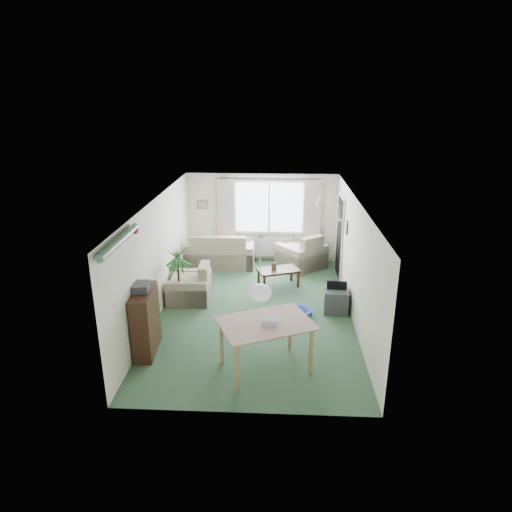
{
  "coord_description": "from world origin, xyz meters",
  "views": [
    {
      "loc": [
        0.47,
        -8.69,
        4.36
      ],
      "look_at": [
        0.0,
        0.3,
        1.15
      ],
      "focal_mm": 32.0,
      "sensor_mm": 36.0,
      "label": 1
    }
  ],
  "objects_px": {
    "coffee_table": "(278,278)",
    "bookshelf": "(146,322)",
    "sofa": "(220,249)",
    "armchair_left": "(189,282)",
    "tv_cube": "(336,300)",
    "dining_table": "(266,346)",
    "pet_bed": "(299,312)",
    "armchair_corner": "(301,250)",
    "houseplant": "(179,276)"
  },
  "relations": [
    {
      "from": "bookshelf",
      "to": "tv_cube",
      "type": "relative_size",
      "value": 2.15
    },
    {
      "from": "pet_bed",
      "to": "armchair_corner",
      "type": "bearing_deg",
      "value": 86.96
    },
    {
      "from": "houseplant",
      "to": "tv_cube",
      "type": "height_order",
      "value": "houseplant"
    },
    {
      "from": "coffee_table",
      "to": "pet_bed",
      "type": "bearing_deg",
      "value": -73.13
    },
    {
      "from": "bookshelf",
      "to": "dining_table",
      "type": "xyz_separation_m",
      "value": [
        2.13,
        -0.46,
        -0.16
      ]
    },
    {
      "from": "armchair_corner",
      "to": "pet_bed",
      "type": "xyz_separation_m",
      "value": [
        -0.15,
        -2.8,
        -0.41
      ]
    },
    {
      "from": "armchair_corner",
      "to": "tv_cube",
      "type": "bearing_deg",
      "value": 65.16
    },
    {
      "from": "armchair_corner",
      "to": "pet_bed",
      "type": "relative_size",
      "value": 1.95
    },
    {
      "from": "pet_bed",
      "to": "houseplant",
      "type": "bearing_deg",
      "value": 173.81
    },
    {
      "from": "coffee_table",
      "to": "dining_table",
      "type": "bearing_deg",
      "value": -93.08
    },
    {
      "from": "sofa",
      "to": "tv_cube",
      "type": "distance_m",
      "value": 3.83
    },
    {
      "from": "coffee_table",
      "to": "pet_bed",
      "type": "distance_m",
      "value": 1.55
    },
    {
      "from": "armchair_corner",
      "to": "pet_bed",
      "type": "height_order",
      "value": "armchair_corner"
    },
    {
      "from": "armchair_left",
      "to": "dining_table",
      "type": "relative_size",
      "value": 0.69
    },
    {
      "from": "coffee_table",
      "to": "tv_cube",
      "type": "xyz_separation_m",
      "value": [
        1.22,
        -1.27,
        0.03
      ]
    },
    {
      "from": "sofa",
      "to": "armchair_left",
      "type": "distance_m",
      "value": 2.25
    },
    {
      "from": "coffee_table",
      "to": "pet_bed",
      "type": "xyz_separation_m",
      "value": [
        0.45,
        -1.48,
        -0.16
      ]
    },
    {
      "from": "armchair_left",
      "to": "sofa",
      "type": "bearing_deg",
      "value": 168.19
    },
    {
      "from": "coffee_table",
      "to": "houseplant",
      "type": "bearing_deg",
      "value": -150.55
    },
    {
      "from": "houseplant",
      "to": "pet_bed",
      "type": "xyz_separation_m",
      "value": [
        2.57,
        -0.28,
        -0.65
      ]
    },
    {
      "from": "houseplant",
      "to": "armchair_left",
      "type": "bearing_deg",
      "value": 65.33
    },
    {
      "from": "armchair_corner",
      "to": "coffee_table",
      "type": "distance_m",
      "value": 1.47
    },
    {
      "from": "dining_table",
      "to": "tv_cube",
      "type": "bearing_deg",
      "value": 57.9
    },
    {
      "from": "armchair_left",
      "to": "bookshelf",
      "type": "relative_size",
      "value": 0.81
    },
    {
      "from": "tv_cube",
      "to": "sofa",
      "type": "bearing_deg",
      "value": 141.29
    },
    {
      "from": "coffee_table",
      "to": "sofa",
      "type": "bearing_deg",
      "value": 139.6
    },
    {
      "from": "armchair_corner",
      "to": "dining_table",
      "type": "xyz_separation_m",
      "value": [
        -0.79,
        -4.84,
        -0.04
      ]
    },
    {
      "from": "armchair_left",
      "to": "bookshelf",
      "type": "xyz_separation_m",
      "value": [
        -0.34,
        -2.19,
        0.16
      ]
    },
    {
      "from": "coffee_table",
      "to": "houseplant",
      "type": "relative_size",
      "value": 0.68
    },
    {
      "from": "armchair_left",
      "to": "pet_bed",
      "type": "height_order",
      "value": "armchair_left"
    },
    {
      "from": "dining_table",
      "to": "pet_bed",
      "type": "height_order",
      "value": "dining_table"
    },
    {
      "from": "sofa",
      "to": "armchair_left",
      "type": "xyz_separation_m",
      "value": [
        -0.4,
        -2.21,
        -0.03
      ]
    },
    {
      "from": "sofa",
      "to": "coffee_table",
      "type": "height_order",
      "value": "sofa"
    },
    {
      "from": "armchair_left",
      "to": "houseplant",
      "type": "xyz_separation_m",
      "value": [
        -0.15,
        -0.33,
        0.28
      ]
    },
    {
      "from": "houseplant",
      "to": "dining_table",
      "type": "height_order",
      "value": "houseplant"
    },
    {
      "from": "dining_table",
      "to": "tv_cube",
      "type": "relative_size",
      "value": 2.51
    },
    {
      "from": "houseplant",
      "to": "tv_cube",
      "type": "xyz_separation_m",
      "value": [
        3.35,
        -0.06,
        -0.45
      ]
    },
    {
      "from": "armchair_corner",
      "to": "coffee_table",
      "type": "bearing_deg",
      "value": 27.08
    },
    {
      "from": "sofa",
      "to": "bookshelf",
      "type": "xyz_separation_m",
      "value": [
        -0.74,
        -4.4,
        0.13
      ]
    },
    {
      "from": "houseplant",
      "to": "pet_bed",
      "type": "bearing_deg",
      "value": -6.19
    },
    {
      "from": "coffee_table",
      "to": "bookshelf",
      "type": "relative_size",
      "value": 0.81
    },
    {
      "from": "coffee_table",
      "to": "bookshelf",
      "type": "xyz_separation_m",
      "value": [
        -2.32,
        -3.06,
        0.37
      ]
    },
    {
      "from": "armchair_left",
      "to": "pet_bed",
      "type": "distance_m",
      "value": 2.53
    },
    {
      "from": "sofa",
      "to": "tv_cube",
      "type": "height_order",
      "value": "sofa"
    },
    {
      "from": "coffee_table",
      "to": "dining_table",
      "type": "height_order",
      "value": "dining_table"
    },
    {
      "from": "houseplant",
      "to": "pet_bed",
      "type": "height_order",
      "value": "houseplant"
    },
    {
      "from": "bookshelf",
      "to": "dining_table",
      "type": "relative_size",
      "value": 0.85
    },
    {
      "from": "armchair_corner",
      "to": "armchair_left",
      "type": "xyz_separation_m",
      "value": [
        -2.57,
        -2.19,
        -0.05
      ]
    },
    {
      "from": "sofa",
      "to": "tv_cube",
      "type": "xyz_separation_m",
      "value": [
        2.8,
        -2.61,
        -0.21
      ]
    },
    {
      "from": "dining_table",
      "to": "pet_bed",
      "type": "xyz_separation_m",
      "value": [
        0.64,
        2.04,
        -0.37
      ]
    }
  ]
}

